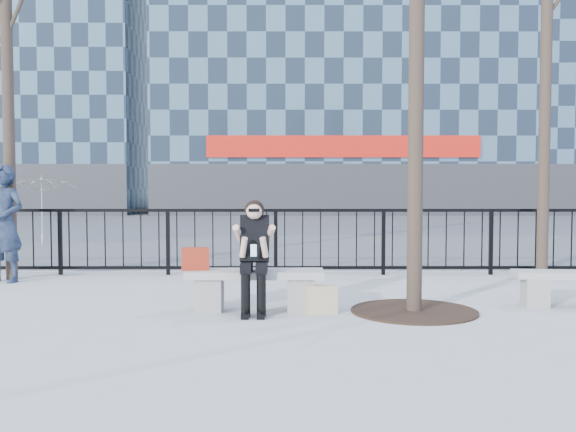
{
  "coord_description": "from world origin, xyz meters",
  "views": [
    {
      "loc": [
        0.38,
        -7.66,
        1.54
      ],
      "look_at": [
        0.4,
        0.8,
        1.1
      ],
      "focal_mm": 40.0,
      "sensor_mm": 36.0,
      "label": 1
    }
  ],
  "objects_px": {
    "bench_main": "(255,286)",
    "seated_woman": "(254,257)",
    "bench_second": "(574,285)",
    "standing_man": "(4,224)"
  },
  "relations": [
    {
      "from": "bench_main",
      "to": "seated_woman",
      "type": "height_order",
      "value": "seated_woman"
    },
    {
      "from": "bench_main",
      "to": "seated_woman",
      "type": "relative_size",
      "value": 1.23
    },
    {
      "from": "bench_second",
      "to": "standing_man",
      "type": "bearing_deg",
      "value": 171.93
    },
    {
      "from": "bench_main",
      "to": "bench_second",
      "type": "height_order",
      "value": "bench_main"
    },
    {
      "from": "bench_second",
      "to": "seated_woman",
      "type": "bearing_deg",
      "value": -168.1
    },
    {
      "from": "bench_main",
      "to": "seated_woman",
      "type": "xyz_separation_m",
      "value": [
        0.0,
        -0.16,
        0.37
      ]
    },
    {
      "from": "bench_second",
      "to": "standing_man",
      "type": "height_order",
      "value": "standing_man"
    },
    {
      "from": "seated_woman",
      "to": "standing_man",
      "type": "relative_size",
      "value": 0.74
    },
    {
      "from": "bench_main",
      "to": "bench_second",
      "type": "xyz_separation_m",
      "value": [
        3.98,
        0.28,
        -0.04
      ]
    },
    {
      "from": "seated_woman",
      "to": "standing_man",
      "type": "xyz_separation_m",
      "value": [
        -3.98,
        2.37,
        0.24
      ]
    }
  ]
}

